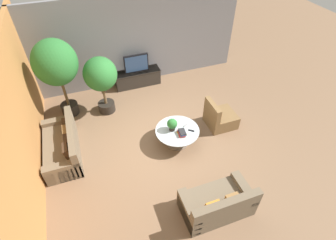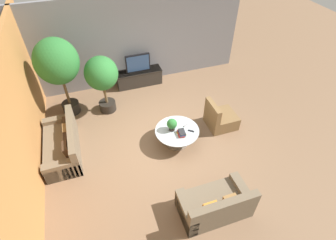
{
  "view_description": "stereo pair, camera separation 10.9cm",
  "coord_description": "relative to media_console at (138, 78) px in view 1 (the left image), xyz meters",
  "views": [
    {
      "loc": [
        -1.66,
        -4.72,
        5.36
      ],
      "look_at": [
        0.13,
        0.23,
        0.55
      ],
      "focal_mm": 28.0,
      "sensor_mm": 36.0,
      "label": 1
    },
    {
      "loc": [
        -1.56,
        -4.75,
        5.36
      ],
      "look_at": [
        0.13,
        0.23,
        0.55
      ],
      "focal_mm": 28.0,
      "sensor_mm": 36.0,
      "label": 2
    }
  ],
  "objects": [
    {
      "name": "television",
      "position": [
        0.0,
        -0.0,
        0.56
      ],
      "size": [
        0.83,
        0.13,
        0.61
      ],
      "color": "black",
      "rests_on": "media_console"
    },
    {
      "name": "remote_silver",
      "position": [
        0.57,
        -2.97,
        0.19
      ],
      "size": [
        0.16,
        0.1,
        0.02
      ],
      "primitive_type": "cube",
      "rotation": [
        0.0,
        0.0,
        -1.14
      ],
      "color": "gray",
      "rests_on": "coffee_table"
    },
    {
      "name": "couch_by_wall",
      "position": [
        -2.65,
        -2.46,
        0.01
      ],
      "size": [
        0.84,
        1.87,
        0.84
      ],
      "rotation": [
        0.0,
        0.0,
        -1.57
      ],
      "color": "brown",
      "rests_on": "ground"
    },
    {
      "name": "media_console",
      "position": [
        0.0,
        0.0,
        0.0
      ],
      "size": [
        1.58,
        0.5,
        0.55
      ],
      "color": "#2D2823",
      "rests_on": "ground"
    },
    {
      "name": "coffee_table",
      "position": [
        0.29,
        -3.08,
        0.04
      ],
      "size": [
        1.18,
        1.18,
        0.46
      ],
      "color": "#756656",
      "rests_on": "ground"
    },
    {
      "name": "ground_plane",
      "position": [
        0.02,
        -2.94,
        -0.28
      ],
      "size": [
        24.0,
        24.0,
        0.0
      ],
      "primitive_type": "plane",
      "color": "brown"
    },
    {
      "name": "side_wall_left",
      "position": [
        -3.24,
        -2.74,
        1.22
      ],
      "size": [
        0.12,
        7.4,
        3.0
      ],
      "primitive_type": "cube",
      "color": "#B2753D",
      "rests_on": "ground"
    },
    {
      "name": "back_wall_stone",
      "position": [
        0.02,
        0.32,
        1.22
      ],
      "size": [
        7.4,
        0.12,
        3.0
      ],
      "primitive_type": "cube",
      "color": "slate",
      "rests_on": "ground"
    },
    {
      "name": "potted_palm_tall",
      "position": [
        -2.37,
        -0.79,
        1.42
      ],
      "size": [
        1.2,
        1.2,
        2.42
      ],
      "color": "black",
      "rests_on": "ground"
    },
    {
      "name": "book_stack",
      "position": [
        0.34,
        -3.26,
        0.23
      ],
      "size": [
        0.24,
        0.31,
        0.11
      ],
      "color": "gold",
      "rests_on": "coffee_table"
    },
    {
      "name": "couch_near_entry",
      "position": [
        0.34,
        -5.28,
        -0.0
      ],
      "size": [
        1.5,
        0.84,
        0.84
      ],
      "rotation": [
        0.0,
        0.0,
        3.14
      ],
      "color": "brown",
      "rests_on": "ground"
    },
    {
      "name": "potted_plant_tabletop",
      "position": [
        0.16,
        -3.01,
        0.38
      ],
      "size": [
        0.27,
        0.27,
        0.36
      ],
      "color": "black",
      "rests_on": "coffee_table"
    },
    {
      "name": "armchair_wicker",
      "position": [
        1.7,
        -2.84,
        -0.01
      ],
      "size": [
        0.8,
        0.76,
        0.86
      ],
      "rotation": [
        0.0,
        0.0,
        1.57
      ],
      "color": "brown",
      "rests_on": "ground"
    },
    {
      "name": "potted_palm_corner",
      "position": [
        -1.29,
        -1.06,
        0.96
      ],
      "size": [
        0.95,
        0.95,
        1.84
      ],
      "color": "black",
      "rests_on": "ground"
    },
    {
      "name": "remote_black",
      "position": [
        0.62,
        -3.22,
        0.19
      ],
      "size": [
        0.15,
        0.13,
        0.02
      ],
      "primitive_type": "cube",
      "rotation": [
        0.0,
        0.0,
        0.88
      ],
      "color": "black",
      "rests_on": "coffee_table"
    }
  ]
}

